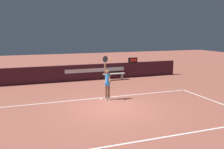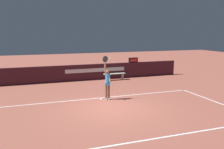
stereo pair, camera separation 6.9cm
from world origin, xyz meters
TOP-DOWN VIEW (x-y plane):
  - ground_plane at (0.00, 0.00)m, footprint 60.00×60.00m
  - court_lines at (0.00, -0.90)m, footprint 11.19×5.72m
  - back_wall at (0.00, 7.05)m, footprint 16.26×0.22m
  - speed_display at (4.35, 7.05)m, footprint 0.74×0.19m
  - tennis_player at (0.29, 1.43)m, footprint 0.46×0.39m
  - tennis_ball at (0.46, 1.43)m, footprint 0.06×0.06m
  - courtside_bench_near at (2.51, 6.38)m, footprint 1.70×0.38m

SIDE VIEW (x-z plane):
  - ground_plane at x=0.00m, z-range 0.00..0.00m
  - court_lines at x=0.00m, z-range 0.00..0.00m
  - courtside_bench_near at x=2.51m, z-range 0.14..0.66m
  - back_wall at x=0.00m, z-range 0.00..1.21m
  - tennis_player at x=0.29m, z-range -0.22..2.20m
  - speed_display at x=4.35m, z-range 1.21..1.59m
  - tennis_ball at x=0.46m, z-range 2.24..2.30m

